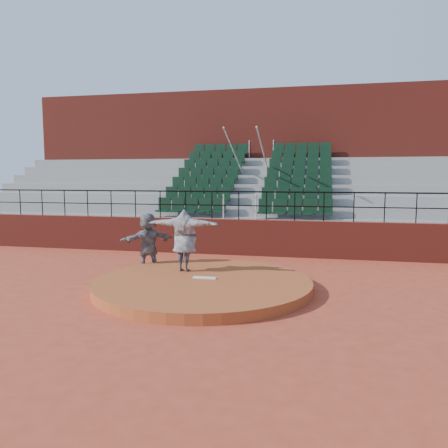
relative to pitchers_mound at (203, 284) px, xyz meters
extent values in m
plane|color=#AE3F27|center=(0.00, 0.00, -0.12)|extent=(90.00, 90.00, 0.00)
cylinder|color=#A54D25|center=(0.00, 0.00, 0.00)|extent=(5.50, 5.50, 0.25)
cube|color=white|center=(0.00, 0.15, 0.14)|extent=(0.60, 0.15, 0.03)
cube|color=maroon|center=(0.00, 5.00, 0.53)|extent=(24.00, 0.30, 1.30)
cylinder|color=black|center=(0.00, 5.00, 2.17)|extent=(24.00, 0.05, 0.05)
cylinder|color=black|center=(0.00, 5.00, 1.68)|extent=(24.00, 0.04, 0.04)
cylinder|color=black|center=(-9.00, 5.00, 1.67)|extent=(0.04, 0.04, 1.00)
cylinder|color=black|center=(-8.00, 5.00, 1.67)|extent=(0.04, 0.04, 1.00)
cylinder|color=black|center=(-7.00, 5.00, 1.67)|extent=(0.04, 0.04, 1.00)
cylinder|color=black|center=(-6.00, 5.00, 1.67)|extent=(0.04, 0.04, 1.00)
cylinder|color=black|center=(-5.00, 5.00, 1.67)|extent=(0.04, 0.04, 1.00)
cylinder|color=black|center=(-4.00, 5.00, 1.67)|extent=(0.04, 0.04, 1.00)
cylinder|color=black|center=(-3.00, 5.00, 1.67)|extent=(0.04, 0.04, 1.00)
cylinder|color=black|center=(-2.00, 5.00, 1.67)|extent=(0.04, 0.04, 1.00)
cylinder|color=black|center=(-1.00, 5.00, 1.67)|extent=(0.04, 0.04, 1.00)
cylinder|color=black|center=(0.00, 5.00, 1.67)|extent=(0.04, 0.04, 1.00)
cylinder|color=black|center=(1.00, 5.00, 1.67)|extent=(0.04, 0.04, 1.00)
cylinder|color=black|center=(2.00, 5.00, 1.67)|extent=(0.04, 0.04, 1.00)
cylinder|color=black|center=(3.00, 5.00, 1.67)|extent=(0.04, 0.04, 1.00)
cylinder|color=black|center=(4.00, 5.00, 1.67)|extent=(0.04, 0.04, 1.00)
cylinder|color=black|center=(5.00, 5.00, 1.67)|extent=(0.04, 0.04, 1.00)
cylinder|color=black|center=(6.00, 5.00, 1.67)|extent=(0.04, 0.04, 1.00)
cube|color=gray|center=(0.00, 5.58, 0.53)|extent=(24.00, 0.85, 1.30)
cube|color=black|center=(-1.98, 5.59, 1.54)|extent=(2.75, 0.48, 0.72)
cube|color=black|center=(1.98, 5.59, 1.54)|extent=(2.75, 0.48, 0.72)
cube|color=gray|center=(0.00, 6.43, 0.73)|extent=(24.00, 0.85, 1.70)
cube|color=black|center=(-1.98, 6.44, 1.94)|extent=(2.75, 0.48, 0.72)
cube|color=black|center=(1.98, 6.44, 1.94)|extent=(2.75, 0.48, 0.72)
cube|color=gray|center=(0.00, 7.28, 0.93)|extent=(24.00, 0.85, 2.10)
cube|color=black|center=(-1.98, 7.29, 2.33)|extent=(2.75, 0.48, 0.72)
cube|color=black|center=(1.98, 7.29, 2.33)|extent=(2.75, 0.48, 0.72)
cube|color=gray|center=(0.00, 8.12, 1.12)|extent=(24.00, 0.85, 2.50)
cube|color=black|center=(-1.98, 8.13, 2.73)|extent=(2.75, 0.48, 0.72)
cube|color=black|center=(1.98, 8.13, 2.73)|extent=(2.75, 0.48, 0.72)
cube|color=gray|center=(0.00, 8.97, 1.33)|extent=(24.00, 0.85, 2.90)
cube|color=black|center=(-1.98, 8.98, 3.14)|extent=(2.75, 0.48, 0.72)
cube|color=black|center=(1.98, 8.98, 3.14)|extent=(2.75, 0.48, 0.72)
cube|color=gray|center=(0.00, 9.82, 1.52)|extent=(24.00, 0.85, 3.30)
cube|color=black|center=(-1.98, 9.83, 3.53)|extent=(2.75, 0.48, 0.72)
cube|color=black|center=(1.98, 9.83, 3.53)|extent=(2.75, 0.48, 0.72)
cube|color=gray|center=(0.00, 10.68, 1.73)|extent=(24.00, 0.85, 3.70)
cube|color=black|center=(-1.98, 10.69, 3.94)|extent=(2.75, 0.48, 0.72)
cube|color=black|center=(1.98, 10.69, 3.94)|extent=(2.75, 0.48, 0.72)
cylinder|color=silver|center=(-0.60, 8.12, 3.28)|extent=(0.06, 5.97, 2.46)
cylinder|color=silver|center=(0.60, 8.12, 3.28)|extent=(0.06, 5.97, 2.46)
cube|color=maroon|center=(0.00, 12.60, 3.43)|extent=(24.00, 3.00, 7.10)
imported|color=black|center=(-0.77, 0.91, 0.98)|extent=(2.14, 0.74, 1.71)
imported|color=black|center=(-2.19, 1.78, 0.76)|extent=(1.61, 1.42, 1.77)
camera|label=1|loc=(2.83, -10.47, 2.75)|focal=35.00mm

